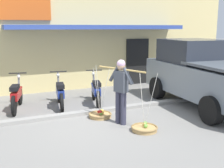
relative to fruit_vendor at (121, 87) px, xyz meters
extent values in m
plane|color=gray|center=(-0.32, 0.47, -0.98)|extent=(90.00, 90.00, 0.00)
cube|color=gray|center=(-0.32, 1.17, -0.93)|extent=(20.00, 0.24, 0.10)
cylinder|color=#38384C|center=(-0.03, 0.08, -0.55)|extent=(0.15, 0.15, 0.86)
cylinder|color=#38384C|center=(0.03, -0.08, -0.55)|extent=(0.15, 0.15, 0.86)
cube|color=#474C56|center=(0.00, 0.00, 0.15)|extent=(0.31, 0.39, 0.54)
sphere|color=tan|center=(0.00, 0.00, 0.56)|extent=(0.21, 0.21, 0.21)
sphere|color=#D1A8CC|center=(0.00, 0.00, 0.61)|extent=(0.22, 0.22, 0.22)
cylinder|color=#474C56|center=(-0.09, 0.22, 0.32)|extent=(0.21, 0.35, 0.43)
cylinder|color=#474C56|center=(0.09, -0.22, 0.32)|extent=(0.21, 0.35, 0.43)
cylinder|color=tan|center=(0.00, 0.00, 0.47)|extent=(0.62, 1.46, 0.04)
cylinder|color=tan|center=(-0.29, 0.72, -0.93)|extent=(0.61, 0.61, 0.09)
torus|color=olive|center=(-0.29, 0.72, -0.88)|extent=(0.66, 0.66, 0.05)
sphere|color=gold|center=(-0.24, 0.68, -0.84)|extent=(0.10, 0.10, 0.10)
sphere|color=red|center=(-0.29, 0.66, -0.84)|extent=(0.10, 0.10, 0.10)
sphere|color=#6EAB41|center=(-0.30, 0.62, -0.84)|extent=(0.09, 0.09, 0.09)
sphere|color=yellow|center=(-0.17, 0.88, -0.84)|extent=(0.09, 0.09, 0.09)
sphere|color=#AB1F1B|center=(-0.32, 0.63, -0.78)|extent=(0.10, 0.10, 0.10)
sphere|color=#AD1F1B|center=(-0.35, 0.70, -0.80)|extent=(0.08, 0.08, 0.08)
cylinder|color=silver|center=(-0.29, 0.86, -0.21)|extent=(0.01, 0.29, 1.36)
cylinder|color=silver|center=(-0.41, 0.65, -0.21)|extent=(0.26, 0.15, 1.36)
cylinder|color=silver|center=(-0.17, 0.65, -0.21)|extent=(0.26, 0.15, 1.36)
cylinder|color=tan|center=(0.29, -0.72, -0.93)|extent=(0.61, 0.61, 0.09)
torus|color=olive|center=(0.29, -0.72, -0.88)|extent=(0.66, 0.66, 0.05)
sphere|color=gold|center=(0.34, -0.64, -0.84)|extent=(0.08, 0.08, 0.08)
sphere|color=#6AA43E|center=(0.40, -0.58, -0.84)|extent=(0.10, 0.10, 0.10)
sphere|color=#75B545|center=(0.30, -0.76, -0.84)|extent=(0.10, 0.10, 0.10)
cylinder|color=silver|center=(0.29, -0.58, -0.21)|extent=(0.01, 0.29, 1.36)
cylinder|color=silver|center=(0.17, -0.79, -0.21)|extent=(0.26, 0.15, 1.36)
cylinder|color=silver|center=(0.41, -0.79, -0.21)|extent=(0.26, 0.15, 1.36)
cylinder|color=black|center=(-2.16, 3.09, -0.69)|extent=(0.22, 0.58, 0.58)
cylinder|color=black|center=(-2.47, 1.89, -0.69)|extent=(0.22, 0.58, 0.58)
cube|color=red|center=(-2.16, 3.09, -0.43)|extent=(0.21, 0.31, 0.06)
cube|color=red|center=(-2.34, 2.40, -0.47)|extent=(0.42, 0.92, 0.24)
cube|color=black|center=(-2.39, 2.22, -0.23)|extent=(0.35, 0.60, 0.12)
cylinder|color=slate|center=(-2.19, 3.00, -0.30)|extent=(0.13, 0.30, 0.76)
cylinder|color=black|center=(-2.21, 2.92, 0.09)|extent=(0.53, 0.17, 0.04)
sphere|color=silver|center=(-2.17, 3.07, -0.05)|extent=(0.11, 0.11, 0.11)
cylinder|color=black|center=(-0.93, 2.85, -0.69)|extent=(0.18, 0.59, 0.58)
cylinder|color=black|center=(-1.15, 1.63, -0.69)|extent=(0.18, 0.59, 0.58)
cube|color=navy|center=(-0.93, 2.85, -0.43)|extent=(0.19, 0.30, 0.06)
cube|color=navy|center=(-1.06, 2.14, -0.47)|extent=(0.35, 0.92, 0.24)
cube|color=black|center=(-1.09, 1.97, -0.23)|extent=(0.31, 0.59, 0.12)
cylinder|color=slate|center=(-0.95, 2.75, -0.30)|extent=(0.11, 0.30, 0.76)
cylinder|color=black|center=(-0.96, 2.67, 0.09)|extent=(0.54, 0.13, 0.04)
sphere|color=silver|center=(-0.94, 2.83, -0.05)|extent=(0.11, 0.11, 0.11)
cylinder|color=black|center=(0.26, 2.65, -0.69)|extent=(0.22, 0.58, 0.58)
cylinder|color=black|center=(-0.05, 1.45, -0.69)|extent=(0.22, 0.58, 0.58)
cube|color=navy|center=(0.26, 2.65, -0.43)|extent=(0.21, 0.31, 0.06)
cube|color=navy|center=(0.08, 1.96, -0.47)|extent=(0.42, 0.92, 0.24)
cube|color=black|center=(0.03, 1.78, -0.23)|extent=(0.35, 0.60, 0.12)
cylinder|color=slate|center=(0.23, 2.56, -0.30)|extent=(0.13, 0.30, 0.76)
cylinder|color=black|center=(0.21, 2.48, 0.09)|extent=(0.53, 0.17, 0.04)
sphere|color=silver|center=(0.25, 2.64, -0.05)|extent=(0.11, 0.11, 0.11)
cube|color=slate|center=(3.21, 0.36, -0.12)|extent=(2.32, 4.85, 0.96)
cube|color=#282D38|center=(3.28, 1.18, 0.74)|extent=(1.91, 2.03, 0.76)
cylinder|color=black|center=(2.39, 1.89, -0.60)|extent=(0.33, 0.78, 0.76)
cylinder|color=black|center=(4.28, 1.72, -0.60)|extent=(0.33, 0.78, 0.76)
cylinder|color=black|center=(2.13, -1.01, -0.60)|extent=(0.33, 0.78, 0.76)
cube|color=silver|center=(3.42, 2.72, -0.48)|extent=(0.44, 0.06, 0.12)
cube|color=#DBC684|center=(1.10, 7.02, 1.12)|extent=(13.00, 5.00, 4.20)
cube|color=#334CA3|center=(1.10, 4.02, 1.52)|extent=(7.15, 1.00, 0.16)
cube|color=#DB5B1E|center=(-1.82, 4.47, 2.22)|extent=(2.20, 0.08, 0.90)
cube|color=black|center=(3.05, 4.50, 0.02)|extent=(1.10, 0.06, 2.00)
camera|label=1|loc=(-3.16, -6.34, 1.52)|focal=45.19mm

